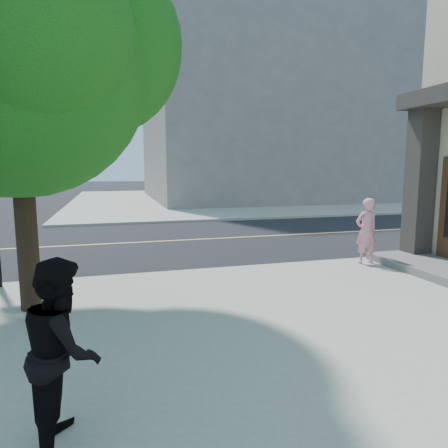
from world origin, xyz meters
name	(u,v)px	position (x,y,z in m)	size (l,w,h in m)	color
ground	(24,286)	(0.00, 0.00, 0.00)	(140.00, 140.00, 0.00)	black
road_ew	(53,247)	(0.00, 4.50, 0.01)	(140.00, 9.00, 0.01)	black
sidewalk_ne	(258,198)	(13.50, 21.50, 0.06)	(29.00, 25.00, 0.12)	#999A89
filler_ne	(263,111)	(14.00, 22.00, 7.12)	(18.00, 16.00, 14.00)	slate
man_on_phone	(366,231)	(8.08, -0.59, 0.96)	(0.61, 0.40, 1.67)	pink
pedestrian	(63,350)	(1.44, -5.61, 0.95)	(0.81, 0.63, 1.66)	black
street_tree	(21,34)	(0.62, -1.88, 4.64)	(5.28, 4.80, 7.01)	black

